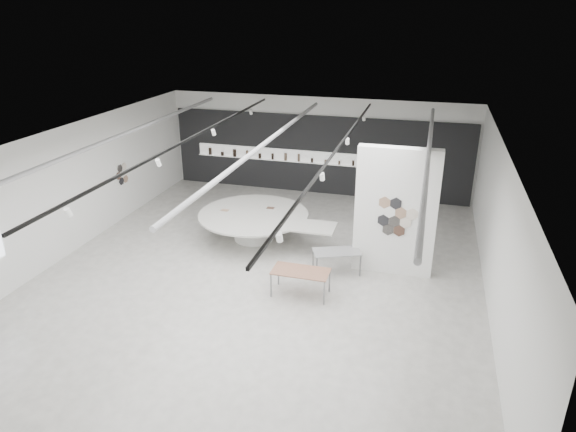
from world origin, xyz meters
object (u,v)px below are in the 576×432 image
(partition_column, at_px, (396,212))
(sample_table_stone, at_px, (337,253))
(display_island, at_px, (256,223))
(kitchen_counter, at_px, (388,191))
(sample_table_wood, at_px, (301,273))

(partition_column, relative_size, sample_table_stone, 2.48)
(display_island, height_order, sample_table_stone, display_island)
(sample_table_stone, distance_m, kitchen_counter, 6.13)
(sample_table_wood, height_order, sample_table_stone, sample_table_wood)
(partition_column, height_order, kitchen_counter, partition_column)
(sample_table_wood, bearing_deg, sample_table_stone, 64.51)
(sample_table_wood, distance_m, kitchen_counter, 7.64)
(partition_column, bearing_deg, sample_table_stone, -160.48)
(display_island, height_order, kitchen_counter, kitchen_counter)
(kitchen_counter, bearing_deg, partition_column, -85.43)
(partition_column, xyz_separation_m, sample_table_stone, (-1.48, -0.52, -1.19))
(partition_column, distance_m, sample_table_stone, 1.97)
(sample_table_wood, bearing_deg, display_island, 127.36)
(display_island, distance_m, kitchen_counter, 5.90)
(partition_column, height_order, sample_table_stone, partition_column)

